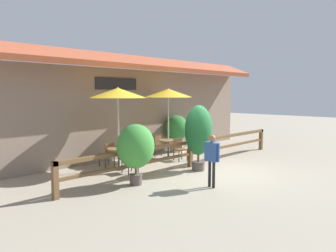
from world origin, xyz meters
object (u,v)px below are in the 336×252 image
Objects in this scene: pedestrian at (212,154)px; chair_near_streetside at (129,158)px; chair_near_wallside at (108,153)px; chair_middle_streetside at (179,148)px; potted_plant_small_flowering at (199,132)px; dining_table_near at (119,153)px; chair_middle_wallside at (156,144)px; patio_umbrella_middle at (168,93)px; dining_table_middle at (168,144)px; potted_plant_entrance_palm at (136,147)px; patio_umbrella_near at (118,93)px; potted_plant_tall_tropical at (176,130)px.

chair_near_streetside is at bearing 13.67° from pedestrian.
chair_near_streetside is 1.24m from chair_near_wallside.
chair_middle_streetside is 0.39× the size of potted_plant_small_flowering.
chair_middle_wallside is (2.60, 0.86, -0.10)m from dining_table_near.
chair_near_wallside is 2.63m from chair_middle_wallside.
chair_near_streetside is at bearing -163.25° from patio_umbrella_middle.
patio_umbrella_middle is at bearing 69.03° from potted_plant_small_flowering.
dining_table_middle is 4.12m from potted_plant_entrance_palm.
patio_umbrella_middle reaches higher than potted_plant_small_flowering.
chair_middle_wallside reaches higher than dining_table_middle.
potted_plant_small_flowering is (1.80, -2.07, -1.30)m from patio_umbrella_near.
potted_plant_small_flowering reaches higher than dining_table_near.
chair_near_streetside is 0.39× the size of potted_plant_small_flowering.
potted_plant_small_flowering is at bearing -48.99° from patio_umbrella_near.
chair_middle_wallside is at bearing 74.76° from potted_plant_small_flowering.
patio_umbrella_near is 2.23m from chair_near_streetside.
patio_umbrella_near is 1.73× the size of potted_plant_tall_tropical.
chair_near_streetside is 3.09m from pedestrian.
dining_table_near is 2.14m from potted_plant_entrance_palm.
chair_near_streetside is (-0.06, -0.62, -2.14)m from patio_umbrella_near.
potted_plant_small_flowering is (1.86, -1.45, 0.84)m from chair_near_streetside.
patio_umbrella_middle is at bearing 90.00° from dining_table_middle.
chair_near_streetside is 1.07× the size of dining_table_middle.
dining_table_near is 0.63m from chair_near_wallside.
patio_umbrella_near reaches higher than pedestrian.
chair_middle_streetside is at bearing 158.69° from chair_near_wallside.
potted_plant_tall_tropical is 5.84m from pedestrian.
dining_table_middle is at bearing -25.94° from pedestrian.
patio_umbrella_middle is 3.53× the size of dining_table_middle.
chair_middle_streetside is 0.53× the size of potted_plant_tall_tropical.
pedestrian reaches higher than dining_table_middle.
dining_table_middle is at bearing -149.47° from potted_plant_tall_tropical.
dining_table_near is 3.68m from pedestrian.
dining_table_middle is at bearing 4.32° from dining_table_near.
potted_plant_entrance_palm is (-3.44, -2.77, 0.60)m from chair_middle_wallside.
chair_middle_wallside is 3.15m from potted_plant_small_flowering.
chair_near_wallside is at bearing 92.40° from chair_near_streetside.
chair_near_streetside is at bearing 89.13° from chair_near_wallside.
patio_umbrella_near reaches higher than potted_plant_tall_tropical.
potted_plant_small_flowering is (-0.87, -2.27, -1.30)m from patio_umbrella_middle.
patio_umbrella_near reaches higher than dining_table_middle.
pedestrian is at bearing 97.19° from chair_near_wallside.
chair_middle_wallside is (2.60, 0.86, -2.14)m from patio_umbrella_near.
chair_near_wallside is 2.72m from potted_plant_entrance_palm.
chair_near_streetside is 2.50m from potted_plant_small_flowering.
potted_plant_entrance_palm is (-0.78, -1.29, 0.60)m from chair_near_streetside.
potted_plant_entrance_palm is at bearing 40.80° from pedestrian.
patio_umbrella_near is 4.45m from potted_plant_tall_tropical.
potted_plant_entrance_palm reaches higher than chair_middle_wallside.
patio_umbrella_middle is 2.26m from potted_plant_tall_tropical.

